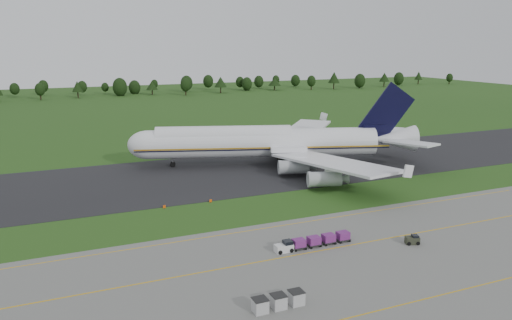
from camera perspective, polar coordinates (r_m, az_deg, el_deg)
name	(u,v)px	position (r m, az deg, el deg)	size (l,w,h in m)	color
ground	(233,212)	(94.34, -2.62, -6.00)	(600.00, 600.00, 0.00)	#214615
apron	(327,294)	(66.13, 8.13, -14.88)	(300.00, 52.00, 0.06)	#62625E
taxiway	(192,176)	(119.84, -7.32, -1.88)	(300.00, 40.00, 0.08)	black
apron_markings	(301,271)	(71.53, 5.17, -12.49)	(300.00, 30.20, 0.01)	#CC970C
tree_line	(113,87)	(307.45, -15.98, 8.07)	(526.41, 21.74, 11.75)	black
aircraft	(268,142)	(129.16, 1.40, 2.08)	(75.84, 70.49, 21.33)	white
baggage_train	(312,242)	(79.15, 6.43, -9.25)	(12.95, 1.66, 1.59)	silver
utility_cart	(412,240)	(83.56, 17.42, -8.76)	(2.39, 1.87, 1.15)	#2B2E20
uld_row	(278,301)	(62.02, 2.58, -15.84)	(6.54, 1.74, 1.72)	#AAAAAA
edge_markers	(188,204)	(99.12, -7.79, -4.99)	(9.87, 0.30, 0.60)	#EE4F07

